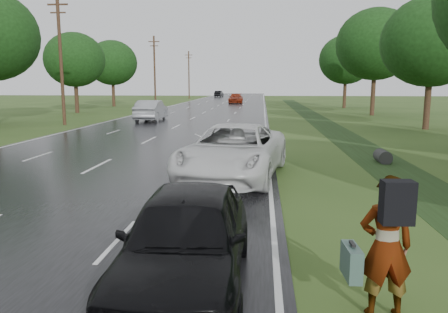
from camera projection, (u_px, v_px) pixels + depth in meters
name	position (u px, v px, depth m)	size (l,w,h in m)	color
road	(209.00, 110.00, 53.59)	(14.00, 180.00, 0.04)	black
edge_stripe_east	(265.00, 110.00, 53.00)	(0.12, 180.00, 0.01)	silver
edge_stripe_west	(156.00, 110.00, 54.16)	(0.12, 180.00, 0.01)	silver
center_line	(209.00, 110.00, 53.58)	(0.12, 180.00, 0.01)	silver
drainage_ditch	(344.00, 137.00, 26.77)	(2.20, 120.00, 0.56)	black
utility_pole_mid	(61.00, 58.00, 33.87)	(1.60, 0.26, 10.00)	#382117
utility_pole_far	(155.00, 70.00, 63.34)	(1.60, 0.26, 10.00)	#382117
utility_pole_distant	(189.00, 74.00, 92.82)	(1.60, 0.26, 10.00)	#382117
tree_east_c	(432.00, 42.00, 30.38)	(7.00, 7.00, 9.29)	#382117
tree_east_d	(376.00, 44.00, 44.00)	(8.00, 8.00, 10.76)	#382117
tree_east_f	(346.00, 60.00, 57.91)	(7.20, 7.20, 9.62)	#382117
tree_west_d	(74.00, 60.00, 47.95)	(6.60, 6.60, 8.80)	#382117
tree_west_f	(112.00, 63.00, 61.70)	(7.00, 7.00, 9.29)	#382117
pedestrian	(385.00, 245.00, 6.03)	(0.94, 0.81, 2.04)	#A5998C
white_pickup	(234.00, 151.00, 15.02)	(3.03, 6.58, 1.83)	silver
dark_sedan	(186.00, 238.00, 6.90)	(1.91, 4.74, 1.61)	black
silver_sedan	(151.00, 110.00, 37.93)	(1.90, 5.44, 1.79)	#9A9CA2
far_car_red	(236.00, 98.00, 71.92)	(2.23, 5.49, 1.59)	maroon
far_car_dark	(219.00, 94.00, 105.82)	(1.54, 4.43, 1.46)	black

